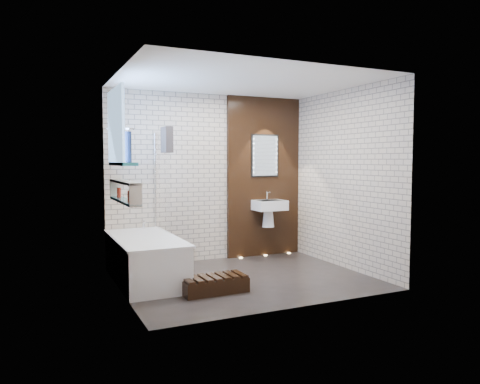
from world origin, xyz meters
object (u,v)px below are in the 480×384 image
washbasin (269,209)px  led_mirror (265,156)px  bath_screen (162,181)px  bathtub (145,259)px  walnut_step (214,285)px

washbasin → led_mirror: (0.00, 0.16, 0.86)m
bath_screen → washbasin: size_ratio=2.41×
bathtub → bath_screen: size_ratio=1.24×
bathtub → led_mirror: size_ratio=2.49×
bath_screen → washbasin: (1.82, 0.18, -0.49)m
bathtub → bath_screen: 1.14m
bath_screen → walnut_step: bath_screen is taller
washbasin → bath_screen: bearing=-174.2°
washbasin → led_mirror: bearing=90.0°
bathtub → led_mirror: 2.68m
washbasin → walnut_step: bearing=-136.2°
bathtub → walnut_step: (0.62, -0.86, -0.20)m
bathtub → bath_screen: (0.35, 0.44, 0.99)m
washbasin → bathtub: bearing=-164.0°
bath_screen → walnut_step: bearing=-78.3°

